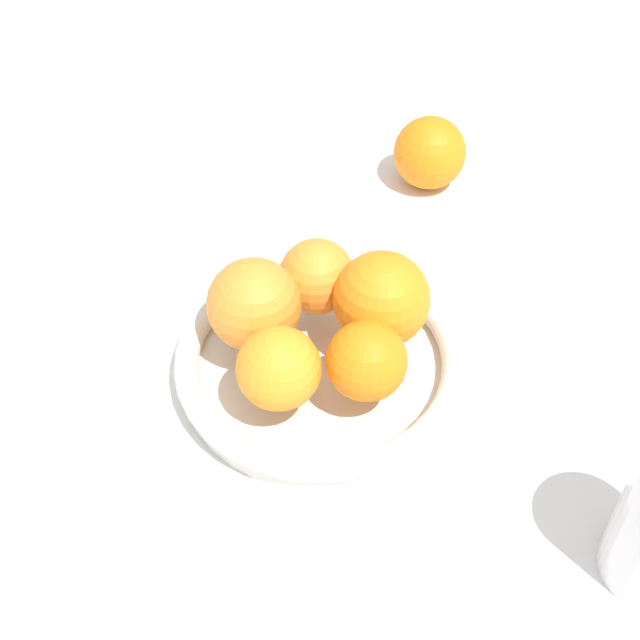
% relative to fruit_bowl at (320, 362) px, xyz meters
% --- Properties ---
extents(ground_plane, '(4.00, 4.00, 0.00)m').
position_rel_fruit_bowl_xyz_m(ground_plane, '(0.00, 0.00, -0.02)').
color(ground_plane, white).
extents(fruit_bowl, '(0.25, 0.25, 0.03)m').
position_rel_fruit_bowl_xyz_m(fruit_bowl, '(0.00, 0.00, 0.00)').
color(fruit_bowl, silver).
rests_on(fruit_bowl, ground_plane).
extents(orange_pile, '(0.17, 0.18, 0.08)m').
position_rel_fruit_bowl_xyz_m(orange_pile, '(-0.00, -0.00, 0.05)').
color(orange_pile, orange).
rests_on(orange_pile, fruit_bowl).
extents(stray_orange, '(0.08, 0.08, 0.08)m').
position_rel_fruit_bowl_xyz_m(stray_orange, '(-0.30, -0.01, 0.02)').
color(stray_orange, orange).
rests_on(stray_orange, ground_plane).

